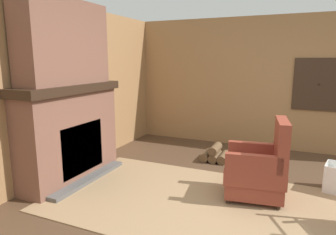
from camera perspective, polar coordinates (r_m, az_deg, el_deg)
name	(u,v)px	position (r m, az deg, el deg)	size (l,w,h in m)	color
ground_plane	(248,212)	(3.54, 14.94, -17.06)	(14.00, 14.00, 0.00)	#4C3523
wood_panel_wall_left	(54,92)	(4.40, -20.96, 4.59)	(0.06, 5.88, 2.42)	#9E7247
wood_panel_wall_back	(276,84)	(5.81, 19.90, 6.05)	(5.88, 0.09, 2.42)	#9E7247
fireplace_hearth	(71,133)	(4.32, -18.03, -2.78)	(0.64, 1.66, 1.32)	brown
chimney_breast	(64,43)	(4.22, -19.15, 13.32)	(0.38, 1.38, 1.08)	brown
area_rug	(215,205)	(3.60, 8.86, -16.21)	(3.86, 1.99, 0.01)	#997A56
armchair	(258,170)	(3.75, 16.84, -9.59)	(0.76, 0.69, 0.98)	brown
firewood_stack	(215,154)	(5.04, 8.97, -6.95)	(0.44, 0.41, 0.27)	brown
oil_lamp_vase	(27,80)	(3.83, -25.22, 6.47)	(0.12, 0.12, 0.26)	#47708E
storage_case	(81,78)	(4.50, -16.25, 7.27)	(0.13, 0.26, 0.13)	gray
decorative_plate_on_mantel	(63,74)	(4.26, -19.36, 7.81)	(0.07, 0.27, 0.27)	red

